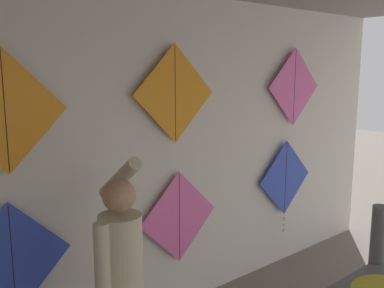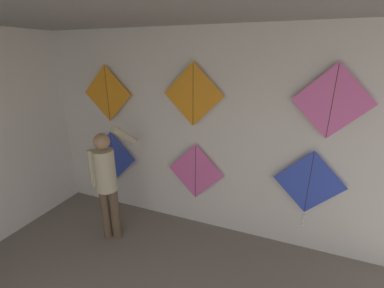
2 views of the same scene
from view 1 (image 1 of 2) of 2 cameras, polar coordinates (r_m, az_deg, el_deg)
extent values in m
cube|color=silver|center=(3.83, -1.40, -1.69)|extent=(5.77, 0.06, 2.80)
cylinder|color=beige|center=(2.74, -9.44, -14.89)|extent=(0.27, 0.27, 0.56)
sphere|color=tan|center=(2.59, -9.70, -6.77)|extent=(0.20, 0.20, 0.20)
cylinder|color=beige|center=(2.62, -11.86, -15.44)|extent=(0.09, 0.09, 0.50)
cylinder|color=beige|center=(2.88, -9.63, -4.63)|extent=(0.09, 0.46, 0.36)
cube|color=blue|center=(3.24, -22.85, -14.15)|extent=(0.83, 0.01, 0.83)
cylinder|color=black|center=(3.24, -22.84, -14.16)|extent=(0.01, 0.01, 0.79)
cube|color=pink|center=(3.85, -1.71, -9.70)|extent=(0.83, 0.01, 0.83)
cylinder|color=black|center=(3.85, -1.69, -9.71)|extent=(0.01, 0.01, 0.79)
cube|color=blue|center=(4.82, 12.35, -4.43)|extent=(0.83, 0.01, 0.83)
cylinder|color=black|center=(4.82, 12.37, -4.43)|extent=(0.01, 0.01, 0.79)
sphere|color=white|center=(4.95, 12.23, -9.67)|extent=(0.04, 0.04, 0.04)
sphere|color=white|center=(4.97, 12.20, -10.43)|extent=(0.04, 0.04, 0.04)
sphere|color=white|center=(5.00, 12.17, -11.19)|extent=(0.04, 0.04, 0.04)
cube|color=orange|center=(2.99, -23.70, 3.98)|extent=(0.83, 0.01, 0.83)
cylinder|color=black|center=(2.99, -23.69, 3.97)|extent=(0.01, 0.01, 0.79)
cube|color=orange|center=(3.60, -2.28, 6.71)|extent=(0.83, 0.01, 0.83)
cylinder|color=black|center=(3.60, -2.26, 6.71)|extent=(0.01, 0.01, 0.79)
cube|color=pink|center=(4.74, 13.49, 7.41)|extent=(0.83, 0.01, 0.83)
cylinder|color=black|center=(4.74, 13.51, 7.41)|extent=(0.01, 0.01, 0.79)
camera|label=2|loc=(3.40, 55.74, 10.67)|focal=24.00mm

